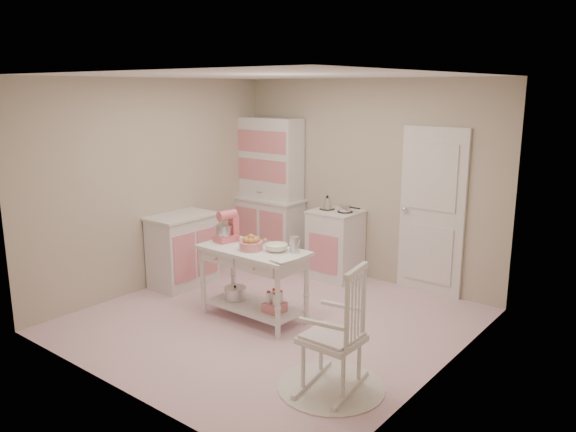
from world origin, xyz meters
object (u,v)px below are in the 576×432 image
Objects in this scene: stove at (335,244)px; stand_mixer at (226,227)px; bread_basket at (251,246)px; hutch at (268,191)px; work_table at (253,284)px; base_cabinet at (183,250)px; rocking_chair at (332,327)px.

stand_mixer reaches higher than stove.
stand_mixer reaches higher than bread_basket.
bread_basket is at bearing -87.19° from stove.
hutch reaches higher than work_table.
stand_mixer reaches higher than work_table.
hutch is 1.33m from stove.
base_cabinet is at bearing -96.42° from hutch.
hutch is 1.73× the size of work_table.
stand_mixer reaches higher than base_cabinet.
work_table is at bearing -54.01° from hutch.
hutch is 1.92m from stand_mixer.
stove is 1.00× the size of base_cabinet.
bread_basket is (1.45, -0.30, 0.39)m from base_cabinet.
rocking_chair is 0.92× the size of work_table.
hutch is at bearing 83.58° from base_cabinet.
stand_mixer is at bearing -101.97° from stove.
stove is 1.99m from base_cabinet.
stand_mixer is (0.85, -1.72, -0.07)m from hutch.
bread_basket is (0.09, -1.74, 0.39)m from stove.
base_cabinet is at bearing 176.77° from stand_mixer.
rocking_chair is at bearing -24.66° from work_table.
bread_basket is at bearing 147.30° from rocking_chair.
hutch is at bearing 129.28° from rocking_chair.
base_cabinet reaches higher than work_table.
stand_mixer is (-0.42, 0.02, 0.57)m from work_table.
stove is at bearing 46.53° from base_cabinet.
rocking_chair is (1.56, -2.38, 0.09)m from stove.
stand_mixer is at bearing 170.96° from bread_basket.
rocking_chair is at bearing -56.76° from stove.
rocking_chair reaches higher than work_table.
work_table is (0.07, -1.69, -0.06)m from stove.
stand_mixer is at bearing -63.85° from hutch.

